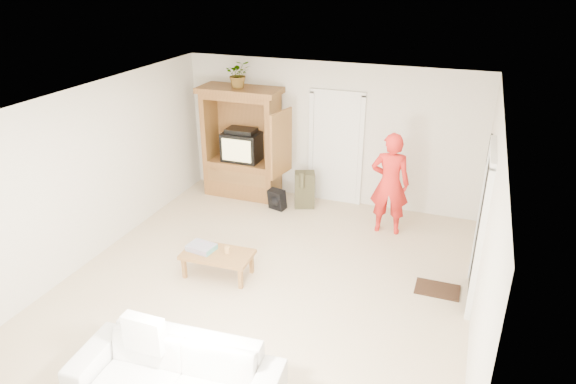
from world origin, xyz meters
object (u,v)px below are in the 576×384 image
at_px(sofa, 175,375).
at_px(coffee_table, 218,256).
at_px(armoire, 243,150).
at_px(man, 390,184).

distance_m(sofa, coffee_table, 2.32).
height_order(armoire, sofa, armoire).
distance_m(armoire, coffee_table, 2.96).
bearing_deg(armoire, man, -11.35).
relative_size(armoire, sofa, 0.98).
bearing_deg(coffee_table, man, 44.64).
bearing_deg(man, coffee_table, 42.22).
height_order(sofa, coffee_table, sofa).
bearing_deg(man, armoire, -16.28).
bearing_deg(armoire, coffee_table, -72.90).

